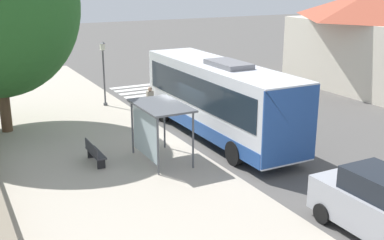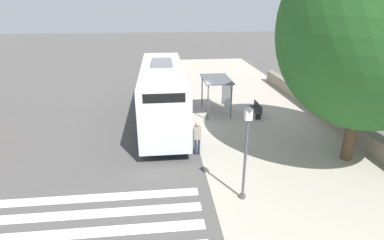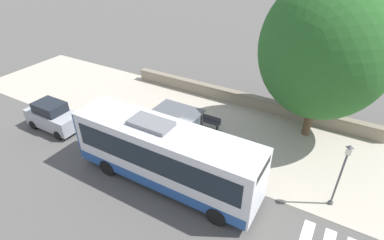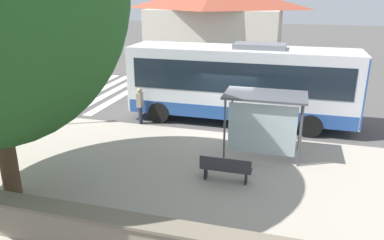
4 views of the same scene
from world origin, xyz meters
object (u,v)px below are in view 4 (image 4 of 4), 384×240
Objects in this scene: bus_shelter at (265,105)px; bus at (241,82)px; pedestrian at (140,103)px; street_lamp_near at (50,78)px; bench at (226,168)px.

bus is at bearing 20.97° from bus_shelter.
bus is at bearing -70.69° from pedestrian.
pedestrian is at bearing -71.00° from street_lamp_near.
bench is at bearing -132.60° from pedestrian.
bus_shelter is at bearing -95.05° from street_lamp_near.
pedestrian is 1.03× the size of bench.
pedestrian is at bearing 109.31° from bus.
bus reaches higher than bench.
bus is at bearing -70.83° from street_lamp_near.
bus_shelter is 1.77× the size of bench.
street_lamp_near is at bearing 69.50° from bench.
street_lamp_near reaches higher than bus.
street_lamp_near is (-1.28, 3.73, 1.22)m from pedestrian.
bench is 9.39m from street_lamp_near.
bench is at bearing -110.50° from street_lamp_near.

